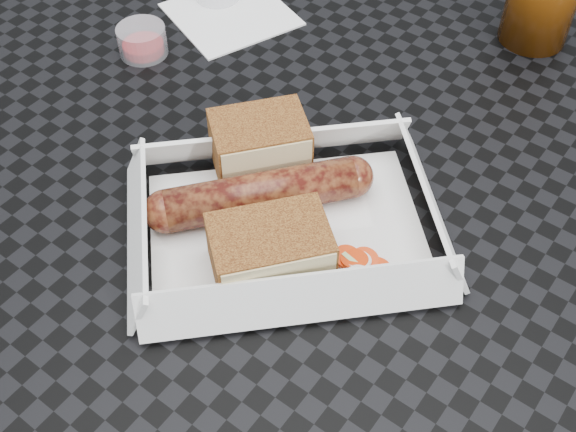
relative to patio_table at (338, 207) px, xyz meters
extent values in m
cube|color=black|center=(0.00, 0.00, 0.07)|extent=(0.80, 0.80, 0.01)
cylinder|color=black|center=(-0.35, 0.35, -0.30)|extent=(0.03, 0.03, 0.73)
cylinder|color=black|center=(0.35, 0.35, -0.30)|extent=(0.03, 0.03, 0.73)
cube|color=white|center=(-0.06, -0.08, 0.08)|extent=(0.22, 0.15, 0.00)
cylinder|color=brown|center=(-0.08, -0.06, 0.10)|extent=(0.16, 0.05, 0.04)
sphere|color=brown|center=(0.00, -0.05, 0.10)|extent=(0.04, 0.04, 0.04)
sphere|color=brown|center=(-0.16, -0.07, 0.10)|extent=(0.04, 0.04, 0.04)
cube|color=brown|center=(-0.08, -0.01, 0.10)|extent=(0.09, 0.06, 0.05)
cube|color=brown|center=(-0.08, -0.12, 0.10)|extent=(0.09, 0.07, 0.05)
cylinder|color=red|center=(-0.02, -0.14, 0.08)|extent=(0.02, 0.02, 0.00)
torus|color=white|center=(-0.01, -0.14, 0.08)|extent=(0.02, 0.02, 0.00)
cube|color=#B2D17F|center=(-0.01, -0.13, 0.08)|extent=(0.02, 0.02, 0.00)
cube|color=white|center=(-0.08, 0.23, 0.08)|extent=(0.16, 0.16, 0.00)
cylinder|color=maroon|center=(-0.18, 0.18, 0.09)|extent=(0.05, 0.05, 0.03)
camera|label=1|loc=(-0.12, -0.46, 0.53)|focal=45.00mm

